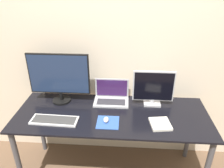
% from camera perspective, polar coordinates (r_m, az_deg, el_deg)
% --- Properties ---
extents(wall_back, '(7.00, 0.05, 2.50)m').
position_cam_1_polar(wall_back, '(2.24, 0.70, 8.60)').
color(wall_back, beige).
rests_on(wall_back, ground_plane).
extents(desk, '(1.82, 0.69, 0.77)m').
position_cam_1_polar(desk, '(2.14, -0.05, -9.97)').
color(desk, black).
rests_on(desk, ground_plane).
extents(monitor_left, '(0.60, 0.19, 0.51)m').
position_cam_1_polar(monitor_left, '(2.20, -13.66, 1.89)').
color(monitor_left, black).
rests_on(monitor_left, desk).
extents(monitor_right, '(0.40, 0.12, 0.36)m').
position_cam_1_polar(monitor_right, '(2.16, 10.75, -1.03)').
color(monitor_right, '#B2B2B7').
rests_on(monitor_right, desk).
extents(laptop, '(0.35, 0.22, 0.22)m').
position_cam_1_polar(laptop, '(2.25, -0.13, -3.15)').
color(laptop, '#ADADB2').
rests_on(laptop, desk).
extents(keyboard, '(0.43, 0.16, 0.02)m').
position_cam_1_polar(keyboard, '(2.05, -14.82, -9.14)').
color(keyboard, silver).
rests_on(keyboard, desk).
extents(mousepad, '(0.20, 0.19, 0.00)m').
position_cam_1_polar(mousepad, '(1.97, -1.09, -9.99)').
color(mousepad, '#2D519E').
rests_on(mousepad, desk).
extents(mouse, '(0.05, 0.07, 0.04)m').
position_cam_1_polar(mouse, '(1.96, -1.56, -9.31)').
color(mouse, silver).
rests_on(mouse, mousepad).
extents(book, '(0.19, 0.20, 0.02)m').
position_cam_1_polar(book, '(1.98, 12.50, -10.15)').
color(book, silver).
rests_on(book, desk).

